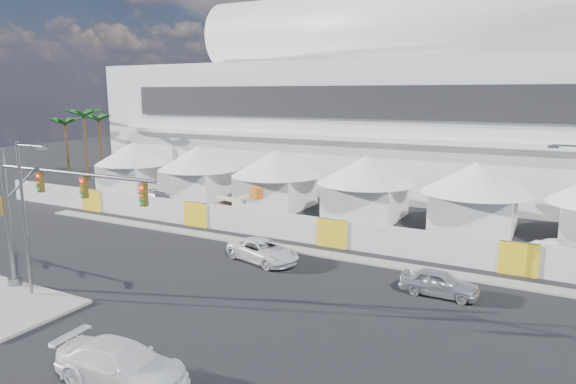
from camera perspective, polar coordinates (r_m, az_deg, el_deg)
The scene contains 14 objects.
ground at distance 28.56m, azimuth -18.78°, elevation -11.61°, with size 160.00×160.00×0.00m, color black.
far_curb at distance 32.00m, azimuth 27.43°, elevation -9.71°, with size 80.00×1.20×0.12m, color gray.
stadium at distance 60.22m, azimuth 17.94°, elevation 9.25°, with size 80.00×24.80×21.98m.
tent_row at distance 46.52m, azimuth 3.44°, elevation 1.61°, with size 53.40×8.40×5.40m.
hoarding_fence at distance 36.30m, azimuth 4.98°, elevation -4.56°, with size 70.00×0.25×2.00m, color silver.
palm_cluster at distance 71.21m, azimuth -20.31°, elevation 7.21°, with size 10.60×10.60×8.55m.
sedan_silver at distance 28.98m, azimuth 16.46°, elevation -9.64°, with size 4.11×1.66×1.40m, color silver.
pickup_curb at distance 33.19m, azimuth -2.79°, elevation -6.55°, with size 5.09×2.35×1.41m, color white.
pickup_near at distance 21.01m, azimuth -18.00°, elevation -17.73°, with size 5.31×2.16×1.54m, color white.
lot_car_a at distance 37.35m, azimuth 28.10°, elevation -5.94°, with size 3.99×1.39×1.31m, color silver.
lot_car_c at distance 51.02m, azimuth -14.13°, elevation -0.74°, with size 4.45×1.81×1.29m, color #9D9EA2.
traffic_mast at distance 29.85m, azimuth -26.29°, elevation -2.22°, with size 11.12×0.75×7.67m.
streetlight_median at distance 29.63m, azimuth -27.10°, elevation -1.66°, with size 2.25×0.23×8.13m.
boom_lift at distance 44.48m, azimuth -6.59°, elevation -1.88°, with size 6.52×2.23×3.22m.
Camera 1 is at (19.72, -17.69, 10.66)m, focal length 32.00 mm.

